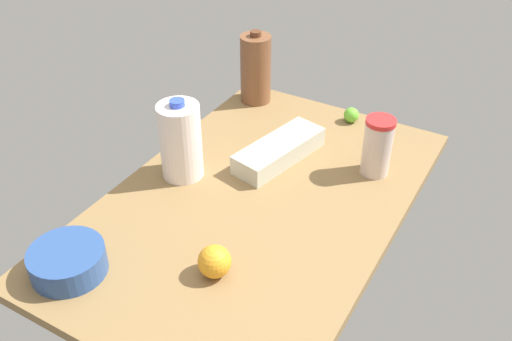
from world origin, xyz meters
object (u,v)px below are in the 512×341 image
egg_carton (279,151)px  mixing_bowl (68,261)px  lime_loose (351,115)px  milk_jug (180,141)px  chocolate_milk_jug (256,69)px  orange_by_jug (215,261)px  tumbler_cup (377,146)px

egg_carton → mixing_bowl: bearing=175.3°
egg_carton → lime_loose: (32.02, -10.56, -0.52)cm
lime_loose → mixing_bowl: bearing=162.3°
lime_loose → milk_jug: bearing=149.3°
chocolate_milk_jug → mixing_bowl: size_ratio=1.43×
mixing_bowl → orange_by_jug: bearing=-61.5°
milk_jug → orange_by_jug: size_ratio=3.07×
chocolate_milk_jug → milk_jug: (-50.33, -4.23, -0.68)cm
mixing_bowl → orange_by_jug: 34.87cm
egg_carton → mixing_bowl: size_ratio=1.74×
egg_carton → tumbler_cup: (8.09, -27.70, 5.97)cm
chocolate_milk_jug → milk_jug: chocolate_milk_jug is taller
egg_carton → orange_by_jug: bearing=-156.5°
orange_by_jug → milk_jug: bearing=46.1°
tumbler_cup → orange_by_jug: tumbler_cup is taller
chocolate_milk_jug → tumbler_cup: 57.06cm
lime_loose → tumbler_cup: bearing=-144.4°
tumbler_cup → lime_loose: 30.14cm
chocolate_milk_jug → orange_by_jug: size_ratio=3.24×
egg_carton → chocolate_milk_jug: bearing=53.4°
tumbler_cup → mixing_bowl: (-75.15, 48.71, -5.79)cm
egg_carton → orange_by_jug: orange_by_jug is taller
tumbler_cup → mixing_bowl: size_ratio=0.99×
tumbler_cup → chocolate_milk_jug: bearing=68.1°
mixing_bowl → egg_carton: bearing=-17.4°
egg_carton → lime_loose: size_ratio=6.16×
chocolate_milk_jug → mixing_bowl: (-96.36, -4.15, -8.95)cm
mixing_bowl → orange_by_jug: size_ratio=2.26×
tumbler_cup → milk_jug: size_ratio=0.73×
chocolate_milk_jug → lime_loose: 37.11cm
milk_jug → mixing_bowl: size_ratio=1.36×
mixing_bowl → orange_by_jug: orange_by_jug is taller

